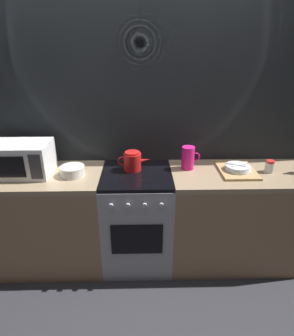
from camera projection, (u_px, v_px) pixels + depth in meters
The scene contains 11 objects.
ground_plane at pixel (138, 257), 2.76m from camera, with size 8.00×8.00×0.00m, color #2D2D33.
back_wall at pixel (136, 128), 2.57m from camera, with size 3.60×0.05×2.40m.
counter_left at pixel (38, 220), 2.56m from camera, with size 1.20×0.60×0.90m.
stove_unit at pixel (137, 218), 2.57m from camera, with size 0.60×0.63×0.90m.
counter_right at pixel (235, 217), 2.59m from camera, with size 1.20×0.60×0.90m.
microwave at pixel (22, 159), 2.34m from camera, with size 0.46×0.35×0.27m.
kettle at pixel (133, 161), 2.43m from camera, with size 0.28×0.15×0.17m.
mixing_bowl at pixel (73, 171), 2.35m from camera, with size 0.20×0.20×0.08m, color silver.
pitcher at pixel (188, 158), 2.45m from camera, with size 0.16×0.11×0.20m.
dish_pile at pixel (237, 169), 2.42m from camera, with size 0.30×0.40×0.07m.
spice_jar at pixel (270, 166), 2.40m from camera, with size 0.08×0.08×0.10m.
Camera 1 is at (0.04, -2.17, 1.91)m, focal length 30.32 mm.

